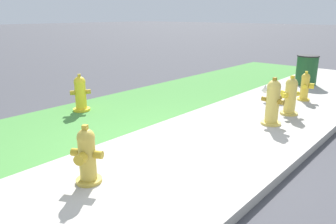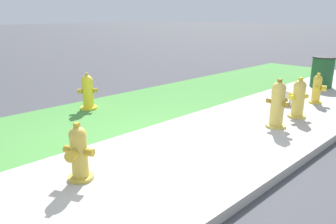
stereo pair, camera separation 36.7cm
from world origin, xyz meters
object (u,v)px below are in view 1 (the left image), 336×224
fire_hydrant_far_end (290,96)px  fire_hydrant_across_street (87,156)px  small_white_dog (274,92)px  fire_hydrant_by_grass_verge (80,93)px  fire_hydrant_at_driveway (305,87)px  fire_hydrant_near_corner (273,102)px  trash_bin (307,70)px

fire_hydrant_far_end → fire_hydrant_across_street: fire_hydrant_far_end is taller
fire_hydrant_across_street → small_white_dog: bearing=-117.8°
fire_hydrant_by_grass_verge → fire_hydrant_across_street: (-1.65, -2.52, -0.02)m
fire_hydrant_across_street → small_white_dog: fire_hydrant_across_street is taller
fire_hydrant_far_end → small_white_dog: (0.68, 0.61, -0.15)m
fire_hydrant_across_street → small_white_dog: (4.78, -0.07, -0.12)m
fire_hydrant_across_street → fire_hydrant_at_driveway: bearing=-122.6°
fire_hydrant_far_end → fire_hydrant_near_corner: (-0.78, 0.00, 0.04)m
fire_hydrant_by_grass_verge → small_white_dog: fire_hydrant_by_grass_verge is taller
fire_hydrant_near_corner → fire_hydrant_across_street: (-3.31, 0.68, -0.07)m
fire_hydrant_across_street → fire_hydrant_near_corner: bearing=-128.6°
fire_hydrant_across_street → trash_bin: bearing=-116.6°
fire_hydrant_at_driveway → small_white_dog: size_ratio=1.32×
fire_hydrant_at_driveway → small_white_dog: (-0.57, 0.46, -0.10)m
fire_hydrant_near_corner → fire_hydrant_by_grass_verge: bearing=-147.5°
fire_hydrant_across_street → small_white_dog: 4.78m
small_white_dog → fire_hydrant_by_grass_verge: bearing=33.9°
fire_hydrant_far_end → fire_hydrant_near_corner: fire_hydrant_near_corner is taller
fire_hydrant_at_driveway → trash_bin: 1.83m
trash_bin → fire_hydrant_near_corner: bearing=-169.1°
fire_hydrant_at_driveway → fire_hydrant_across_street: (-5.35, 0.52, 0.02)m
fire_hydrant_at_driveway → fire_hydrant_near_corner: bearing=-12.8°
fire_hydrant_by_grass_verge → fire_hydrant_near_corner: size_ratio=0.89×
small_white_dog → fire_hydrant_far_end: bearing=115.5°
trash_bin → small_white_dog: bearing=-177.2°
fire_hydrant_near_corner → trash_bin: 3.84m
fire_hydrant_far_end → trash_bin: size_ratio=0.95×
fire_hydrant_at_driveway → fire_hydrant_near_corner: size_ratio=0.79×
fire_hydrant_far_end → fire_hydrant_across_street: (-4.09, 0.68, -0.03)m
fire_hydrant_near_corner → fire_hydrant_across_street: fire_hydrant_near_corner is taller
fire_hydrant_by_grass_verge → fire_hydrant_far_end: bearing=-22.3°
fire_hydrant_at_driveway → fire_hydrant_across_street: bearing=-22.8°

